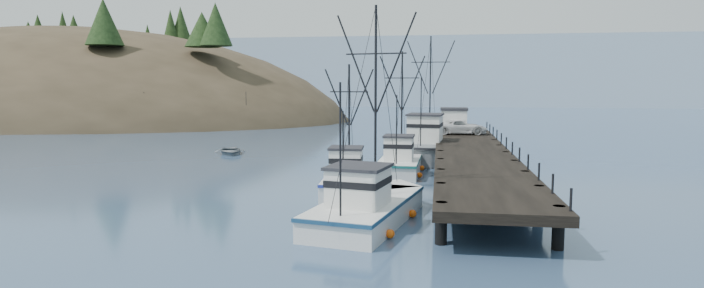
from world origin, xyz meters
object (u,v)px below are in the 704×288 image
object	(u,v)px
trawler_near	(369,206)
pier	(473,155)
motorboat	(231,154)
work_vessel	(428,146)
pier_shed	(454,120)
trawler_mid	(348,181)
pickup_truck	(461,127)
trawler_far	(400,163)

from	to	relation	value
trawler_near	pier	bearing A→B (deg)	68.29
pier	motorboat	xyz separation A→B (m)	(-24.68, 10.12, -1.69)
work_vessel	pier_shed	world-z (taller)	work_vessel
pier	motorboat	size ratio (longest dim) A/B	9.31
pier	trawler_mid	size ratio (longest dim) A/B	4.82
trawler_mid	pickup_truck	world-z (taller)	trawler_mid
trawler_near	pier_shed	xyz separation A→B (m)	(5.34, 33.35, 2.60)
work_vessel	trawler_mid	bearing A→B (deg)	-105.28
work_vessel	pickup_truck	xyz separation A→B (m)	(3.45, 5.42, 1.56)
trawler_mid	motorboat	size ratio (longest dim) A/B	1.93
trawler_mid	pier_shed	size ratio (longest dim) A/B	2.85
trawler_near	trawler_mid	xyz separation A→B (m)	(-2.41, 7.62, -0.00)
trawler_mid	pier_shed	world-z (taller)	trawler_mid
trawler_mid	motorboat	xyz separation A→B (m)	(-15.82, 18.72, -0.82)
trawler_far	pier_shed	distance (m)	17.50
pier_shed	pickup_truck	bearing A→B (deg)	-69.40
motorboat	pier_shed	bearing A→B (deg)	-7.53
trawler_far	pickup_truck	distance (m)	15.83
pier	work_vessel	size ratio (longest dim) A/B	2.94
motorboat	trawler_far	bearing A→B (deg)	-51.22
trawler_far	trawler_mid	bearing A→B (deg)	-107.97
trawler_far	motorboat	bearing A→B (deg)	152.87
pickup_truck	pier	bearing A→B (deg)	174.67
pier_shed	motorboat	distance (m)	24.82
trawler_near	work_vessel	world-z (taller)	work_vessel
pier	pier_shed	world-z (taller)	pier_shed
trawler_near	trawler_mid	distance (m)	8.00
pier	work_vessel	xyz separation A→B (m)	(-3.84, 9.79, -0.46)
work_vessel	pier_shed	bearing A→B (deg)	69.61
trawler_near	trawler_far	distance (m)	16.74
pier_shed	trawler_near	bearing A→B (deg)	-99.10
trawler_near	work_vessel	xyz separation A→B (m)	(2.62, 26.01, 0.41)
motorboat	trawler_mid	bearing A→B (deg)	-73.90
trawler_near	pickup_truck	world-z (taller)	trawler_near
trawler_near	pier_shed	size ratio (longest dim) A/B	3.76
work_vessel	pier_shed	xyz separation A→B (m)	(2.73, 7.34, 2.19)
pier	trawler_mid	bearing A→B (deg)	-135.87
pier	trawler_far	bearing A→B (deg)	175.14
pier_shed	trawler_mid	bearing A→B (deg)	-106.77
pier	pickup_truck	world-z (taller)	pickup_truck
trawler_far	work_vessel	distance (m)	9.52
trawler_near	work_vessel	bearing A→B (deg)	84.26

